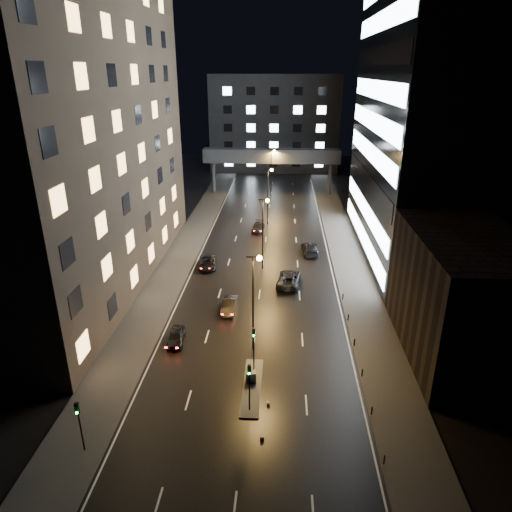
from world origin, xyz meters
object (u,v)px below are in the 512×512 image
object	(u,v)px
car_toward_b	(310,248)
car_toward_a	(289,279)
car_away_b	(229,306)
car_away_c	(208,263)
car_away_d	(258,227)
car_away_a	(176,337)
utility_cabinet	(251,377)

from	to	relation	value
car_toward_b	car_toward_a	bearing A→B (deg)	70.31
car_toward_b	car_away_b	bearing A→B (deg)	58.03
car_away_c	car_away_d	world-z (taller)	car_away_c
car_away_b	car_toward_b	world-z (taller)	car_toward_b
car_away_a	car_away_d	world-z (taller)	car_away_d
car_away_a	car_toward_a	world-z (taller)	car_toward_a
car_away_a	utility_cabinet	bearing A→B (deg)	-41.90
car_away_a	car_toward_b	bearing A→B (deg)	55.04
car_away_d	car_toward_a	bearing A→B (deg)	-72.74
car_toward_b	car_away_a	bearing A→B (deg)	56.47
car_away_a	car_away_c	xyz separation A→B (m)	(0.19, 19.27, 0.03)
car_away_d	car_away_c	bearing A→B (deg)	-107.82
car_away_c	utility_cabinet	xyz separation A→B (m)	(7.93, -25.47, -0.03)
car_away_a	car_toward_b	distance (m)	29.48
car_toward_b	utility_cabinet	world-z (taller)	car_toward_b
car_away_d	utility_cabinet	world-z (taller)	car_away_d
car_away_a	utility_cabinet	distance (m)	10.22
car_away_a	car_away_c	size ratio (longest dim) A/B	0.78
car_away_d	car_toward_b	size ratio (longest dim) A/B	0.84
car_away_c	utility_cabinet	world-z (taller)	car_away_c
car_away_a	car_toward_a	distance (m)	18.48
car_away_a	car_away_b	size ratio (longest dim) A/B	0.92
car_toward_a	utility_cabinet	distance (m)	20.86
car_away_b	car_toward_a	distance (m)	10.22
car_away_b	car_away_c	bearing A→B (deg)	111.35
car_away_d	car_toward_b	distance (m)	13.07
car_toward_b	car_away_d	bearing A→B (deg)	-52.79
car_away_b	car_away_d	xyz separation A→B (m)	(1.76, 28.53, -0.02)
car_away_b	utility_cabinet	distance (m)	13.50
car_away_a	car_away_b	bearing A→B (deg)	51.05
car_toward_b	car_away_c	bearing A→B (deg)	19.53
car_away_b	car_toward_b	distance (m)	21.20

